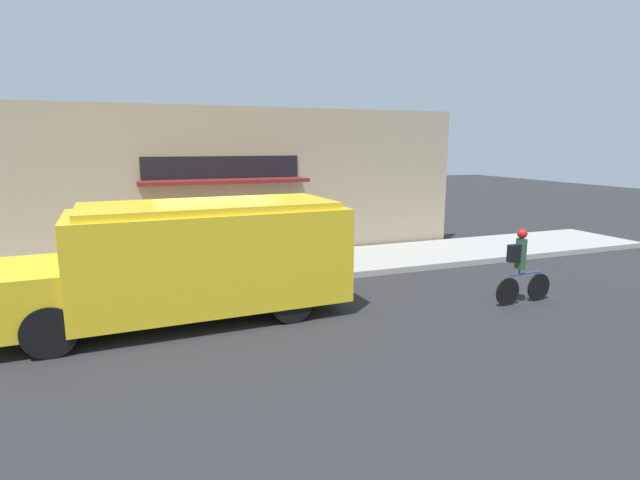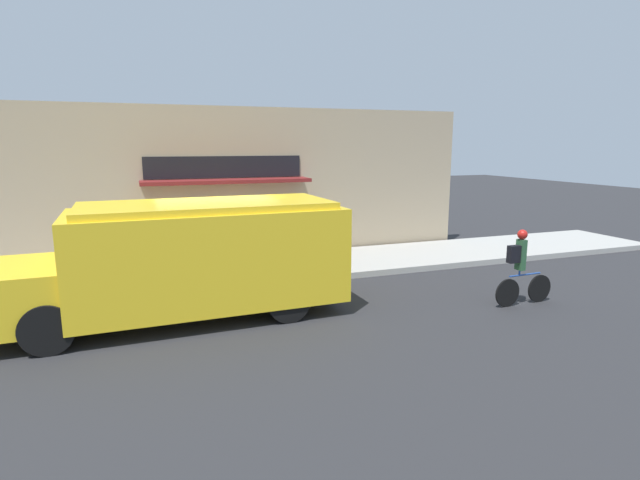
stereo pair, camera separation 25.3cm
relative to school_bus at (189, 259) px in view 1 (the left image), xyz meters
name	(u,v)px [view 1 (the left image)]	position (x,y,z in m)	size (l,w,h in m)	color
ground_plane	(218,293)	(0.77, 1.51, -1.19)	(70.00, 70.00, 0.00)	#2B2B2D
sidewalk	(208,274)	(0.77, 2.97, -1.11)	(28.00, 2.93, 0.16)	#ADAAA3
storefront	(196,186)	(0.79, 4.61, 1.02)	(16.54, 1.01, 4.39)	tan
school_bus	(189,259)	(0.00, 0.00, 0.00)	(6.66, 2.73, 2.26)	yellow
cyclist	(521,267)	(6.60, -1.62, -0.38)	(1.47, 0.21, 1.62)	black
trash_bin	(198,255)	(0.54, 2.87, -0.57)	(0.49, 0.49, 0.91)	slate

